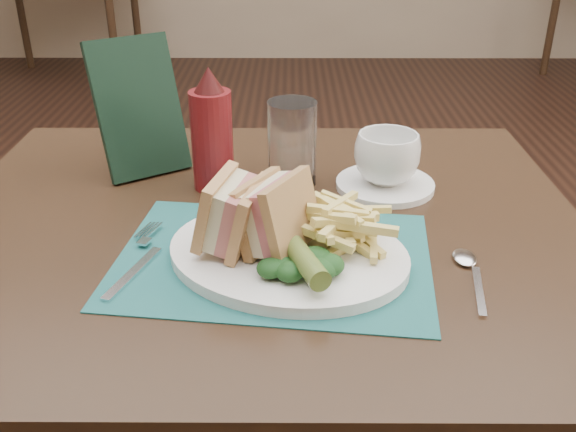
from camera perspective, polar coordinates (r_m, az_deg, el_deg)
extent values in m
plane|color=black|center=(1.74, -1.19, -14.66)|extent=(7.00, 7.00, 0.00)
plane|color=tan|center=(4.93, -0.22, 13.87)|extent=(6.00, 0.00, 6.00)
cube|color=#1B5857|center=(0.80, -1.29, -3.80)|extent=(0.42, 0.32, 0.00)
cylinder|color=#4B6125|center=(0.73, 1.18, -3.56)|extent=(0.06, 0.12, 0.03)
cylinder|color=white|center=(0.99, 8.61, 2.77)|extent=(0.18, 0.18, 0.01)
imported|color=white|center=(0.98, 8.79, 5.10)|extent=(0.13, 0.13, 0.08)
cylinder|color=silver|center=(0.98, 0.37, 6.47)|extent=(0.09, 0.09, 0.13)
cube|color=black|center=(1.04, -13.12, 9.37)|extent=(0.15, 0.14, 0.21)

